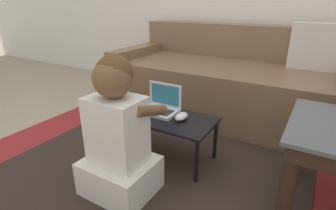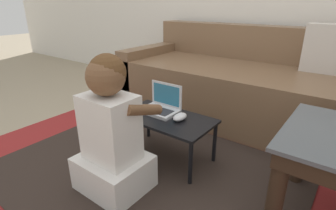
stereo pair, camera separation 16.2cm
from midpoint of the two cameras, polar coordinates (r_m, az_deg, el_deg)
ground_plane at (r=1.70m, az=-1.71°, el=-12.97°), size 16.00×16.00×0.00m
area_rug at (r=1.64m, az=-2.01°, el=-14.37°), size 2.40×1.83×0.01m
couch at (r=2.43m, az=17.06°, el=4.29°), size 2.02×0.93×0.81m
laptop_desk at (r=1.65m, az=2.35°, el=-3.72°), size 0.60×0.33×0.29m
laptop at (r=1.70m, az=1.12°, el=-0.45°), size 0.24×0.17×0.18m
computer_mouse at (r=1.59m, az=5.53°, el=-2.67°), size 0.06×0.11×0.04m
person_seated at (r=1.36m, az=-8.84°, el=-6.55°), size 0.36×0.39×0.75m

